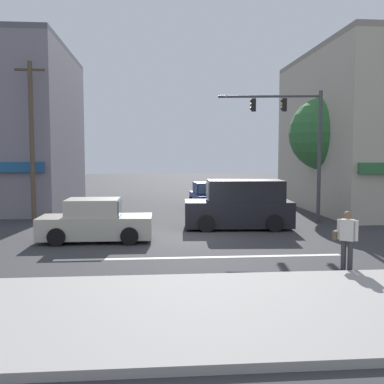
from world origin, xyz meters
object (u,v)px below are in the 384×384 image
sedan_crossing_center (208,197)px  pedestrian_foreground_with_bag (346,237)px  street_tree (326,134)px  traffic_light_mast (299,134)px  utility_pole_far_right (345,139)px  van_crossing_rightbound (240,206)px  sedan_crossing_leftbound (96,222)px  utility_pole_near_left (32,139)px

sedan_crossing_center → pedestrian_foreground_with_bag: pedestrian_foreground_with_bag is taller
street_tree → sedan_crossing_center: street_tree is taller
pedestrian_foreground_with_bag → traffic_light_mast: bearing=79.9°
pedestrian_foreground_with_bag → utility_pole_far_right: bearing=66.8°
van_crossing_rightbound → traffic_light_mast: bearing=29.0°
sedan_crossing_center → pedestrian_foreground_with_bag: bearing=-82.0°
street_tree → pedestrian_foreground_with_bag: street_tree is taller
van_crossing_rightbound → utility_pole_far_right: bearing=33.2°
pedestrian_foreground_with_bag → street_tree: bearing=71.1°
sedan_crossing_leftbound → sedan_crossing_center: bearing=60.5°
utility_pole_near_left → traffic_light_mast: 12.69m
utility_pole_near_left → pedestrian_foreground_with_bag: bearing=-43.2°
sedan_crossing_leftbound → utility_pole_far_right: bearing=28.1°
van_crossing_rightbound → sedan_crossing_leftbound: (-5.90, -2.39, -0.29)m
utility_pole_near_left → sedan_crossing_leftbound: size_ratio=1.84×
utility_pole_far_right → sedan_crossing_leftbound: bearing=-151.9°
street_tree → sedan_crossing_leftbound: bearing=-148.1°
street_tree → utility_pole_far_right: utility_pole_far_right is taller
sedan_crossing_leftbound → pedestrian_foreground_with_bag: bearing=-34.1°
utility_pole_far_right → traffic_light_mast: bearing=-143.3°
utility_pole_far_right → pedestrian_foreground_with_bag: 13.01m
van_crossing_rightbound → street_tree: bearing=40.3°
pedestrian_foreground_with_bag → utility_pole_near_left: bearing=136.8°
traffic_light_mast → van_crossing_rightbound: bearing=-151.0°
street_tree → sedan_crossing_center: size_ratio=1.53×
utility_pole_far_right → sedan_crossing_center: 8.25m
utility_pole_near_left → pedestrian_foreground_with_bag: utility_pole_near_left is taller
van_crossing_rightbound → sedan_crossing_leftbound: van_crossing_rightbound is taller
traffic_light_mast → sedan_crossing_leftbound: (-9.02, -4.12, -3.46)m
street_tree → utility_pole_far_right: size_ratio=0.82×
utility_pole_far_right → sedan_crossing_leftbound: (-12.36, -6.61, -3.31)m
utility_pole_far_right → traffic_light_mast: 4.17m
street_tree → van_crossing_rightbound: street_tree is taller
street_tree → utility_pole_far_right: bearing=-36.4°
utility_pole_far_right → sedan_crossing_center: (-7.00, 2.85, -3.31)m
street_tree → pedestrian_foreground_with_bag: bearing=-108.9°
utility_pole_near_left → utility_pole_far_right: (15.97, 1.28, 0.08)m
utility_pole_far_right → traffic_light_mast: (-3.34, -2.50, 0.15)m
street_tree → utility_pole_near_left: bearing=-173.0°
traffic_light_mast → street_tree: bearing=50.4°
street_tree → utility_pole_near_left: 15.30m
pedestrian_foreground_with_bag → sedan_crossing_leftbound: bearing=145.9°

